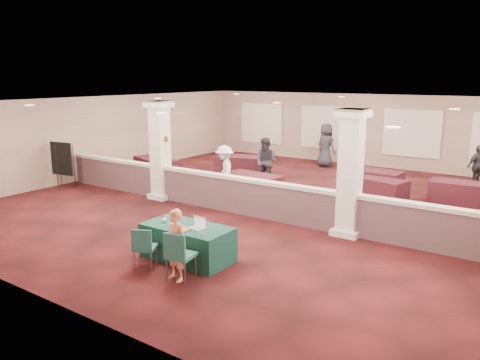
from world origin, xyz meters
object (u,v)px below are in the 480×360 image
Objects in this scene: far_table_back_center at (372,181)px; attendee_b at (225,171)px; conf_chair_main at (178,252)px; far_table_front_left at (156,168)px; far_table_back_right at (460,194)px; far_table_front_center at (252,186)px; conf_chair_side at (144,245)px; near_table at (187,242)px; attendee_d at (326,145)px; far_table_back_left at (240,165)px; attendee_a at (266,162)px; attendee_c at (477,167)px; woman at (176,245)px; easel_board at (62,159)px; far_table_front_right at (378,189)px.

attendee_b is at bearing -141.34° from far_table_back_center.
far_table_front_left is at bearing 127.38° from conf_chair_main.
far_table_back_center is 1.09× the size of far_table_back_right.
far_table_back_center is (3.08, 2.90, 0.01)m from far_table_front_center.
conf_chair_side is at bearing -47.12° from far_table_front_left.
far_table_front_left is (-6.59, 5.74, 0.02)m from near_table.
far_table_front_left is 1.17× the size of attendee_b.
far_table_front_center is at bearing 73.44° from conf_chair_side.
conf_chair_side is 0.52× the size of attendee_b.
far_table_front_left reaches higher than near_table.
attendee_d is at bearing 99.81° from near_table.
conf_chair_side reaches higher than far_table_front_left.
attendee_a is at bearing -30.91° from far_table_back_left.
attendee_c reaches higher than far_table_back_left.
attendee_d is (-0.26, 6.40, 0.57)m from far_table_front_center.
woman is 12.57m from attendee_c.
far_table_back_right is (4.14, 8.27, -0.02)m from near_table.
attendee_d is (-2.64, 12.72, 0.37)m from conf_chair_main.
near_table is at bearing -25.44° from easel_board.
easel_board is at bearing -148.38° from attendee_a.
far_table_back_right is at bearing 0.00° from far_table_back_center.
attendee_b reaches higher than conf_chair_main.
far_table_back_center is (1.70, 9.19, -0.13)m from conf_chair_side.
near_table is at bearing -71.65° from far_table_front_center.
far_table_front_left reaches higher than far_table_front_right.
conf_chair_side reaches higher than far_table_back_left.
conf_chair_main is 0.15m from woman.
woman is at bearing -69.95° from far_table_front_center.
easel_board is at bearing -156.15° from far_table_front_center.
attendee_c is (6.89, 6.00, -0.06)m from attendee_b.
near_table is 1.17× the size of attendee_b.
attendee_c is at bearing 26.83° from easel_board.
conf_chair_side reaches higher than far_table_front_center.
attendee_d is at bearing 115.99° from attendee_c.
far_table_front_center is 1.00× the size of attendee_d.
easel_board reaches higher than near_table.
far_table_front_center is (-1.38, 6.29, -0.14)m from conf_chair_side.
easel_board is 11.01m from attendee_d.
easel_board is at bearing 126.67° from conf_chair_side.
far_table_back_left is (-4.29, 8.27, -0.01)m from near_table.
attendee_d reaches higher than conf_chair_side.
attendee_c reaches higher than conf_chair_side.
far_table_front_center is 6.59m from far_table_back_right.
far_table_back_left is 0.97× the size of attendee_d.
attendee_a is at bearing 100.09° from conf_chair_main.
far_table_back_right is at bearing -148.51° from attendee_c.
far_table_back_left is at bearing 47.82° from far_table_front_left.
attendee_b is at bearing -152.73° from far_table_front_right.
far_table_back_right is (5.92, 2.90, -0.02)m from far_table_front_center.
near_table is 1.02× the size of far_table_back_center.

